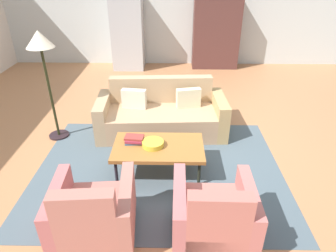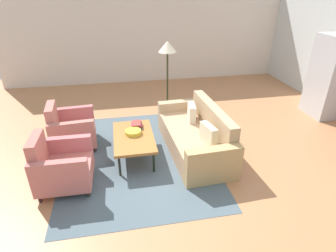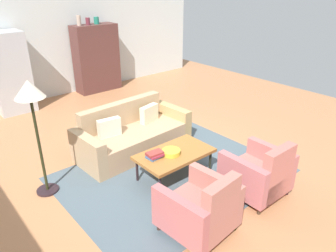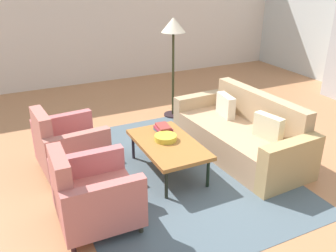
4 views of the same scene
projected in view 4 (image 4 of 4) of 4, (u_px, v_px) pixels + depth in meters
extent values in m
plane|color=#B5784E|center=(225.00, 166.00, 4.89)|extent=(11.05, 11.05, 0.00)
cube|color=beige|center=(112.00, 18.00, 8.10)|extent=(0.12, 8.62, 2.80)
cube|color=#4E5E67|center=(171.00, 170.00, 4.79)|extent=(3.40, 2.60, 0.01)
cube|color=tan|center=(238.00, 141.00, 5.12)|extent=(1.79, 0.99, 0.42)
cube|color=tan|center=(259.00, 122.00, 5.19)|extent=(1.75, 0.27, 0.86)
cube|color=tan|center=(290.00, 165.00, 4.32)|extent=(0.23, 0.91, 0.62)
cube|color=tan|center=(200.00, 112.00, 5.85)|extent=(0.23, 0.91, 0.62)
cube|color=beige|center=(268.00, 127.00, 4.66)|extent=(0.42, 0.20, 0.32)
cube|color=beige|center=(226.00, 105.00, 5.38)|extent=(0.41, 0.17, 0.32)
cylinder|color=black|center=(169.00, 139.00, 5.24)|extent=(0.04, 0.04, 0.38)
cylinder|color=black|center=(208.00, 173.00, 4.37)|extent=(0.04, 0.04, 0.38)
cylinder|color=black|center=(133.00, 146.00, 5.02)|extent=(0.04, 0.04, 0.38)
cylinder|color=black|center=(166.00, 184.00, 4.15)|extent=(0.04, 0.04, 0.38)
cube|color=#A36730|center=(168.00, 144.00, 4.61)|extent=(1.20, 0.70, 0.05)
cylinder|color=#33231C|center=(90.00, 149.00, 5.23)|extent=(0.05, 0.05, 0.10)
cylinder|color=#332721|center=(108.00, 171.00, 4.69)|extent=(0.05, 0.05, 0.10)
cylinder|color=#352115|center=(42.00, 161.00, 4.91)|extent=(0.05, 0.05, 0.10)
cylinder|color=#2B2B10|center=(55.00, 185.00, 4.38)|extent=(0.05, 0.05, 0.10)
cube|color=#B5675E|center=(72.00, 153.00, 4.72)|extent=(0.62, 0.84, 0.30)
cube|color=#BA6F63|center=(44.00, 142.00, 4.47)|extent=(0.57, 0.18, 0.78)
cube|color=#BB6465|center=(64.00, 134.00, 4.94)|extent=(0.18, 0.81, 0.56)
cube|color=#B66F62|center=(80.00, 155.00, 4.40)|extent=(0.18, 0.81, 0.56)
cylinder|color=#3A200F|center=(120.00, 193.00, 4.23)|extent=(0.05, 0.05, 0.10)
cylinder|color=#28281E|center=(141.00, 228.00, 3.67)|extent=(0.05, 0.05, 0.10)
cylinder|color=#3C2A1C|center=(61.00, 208.00, 3.97)|extent=(0.05, 0.05, 0.10)
cylinder|color=#351B1E|center=(74.00, 248.00, 3.40)|extent=(0.05, 0.05, 0.10)
cube|color=#BD6A60|center=(98.00, 202.00, 3.74)|extent=(0.57, 0.81, 0.30)
cube|color=#BF6A60|center=(63.00, 190.00, 3.51)|extent=(0.56, 0.15, 0.78)
cube|color=#B86668|center=(89.00, 175.00, 3.96)|extent=(0.13, 0.80, 0.56)
cube|color=#BE6A64|center=(106.00, 210.00, 3.40)|extent=(0.13, 0.80, 0.56)
cylinder|color=gold|center=(166.00, 138.00, 4.64)|extent=(0.29, 0.29, 0.07)
cube|color=#3C608E|center=(163.00, 130.00, 4.89)|extent=(0.26, 0.19, 0.03)
cube|color=#8F2C42|center=(163.00, 128.00, 4.88)|extent=(0.24, 0.21, 0.03)
cube|color=#963631|center=(163.00, 126.00, 4.87)|extent=(0.26, 0.18, 0.03)
cylinder|color=black|center=(173.00, 115.00, 6.55)|extent=(0.32, 0.32, 0.03)
cylinder|color=#272A14|center=(173.00, 75.00, 6.24)|extent=(0.04, 0.04, 1.45)
cone|color=beige|center=(173.00, 25.00, 5.90)|extent=(0.40, 0.40, 0.24)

